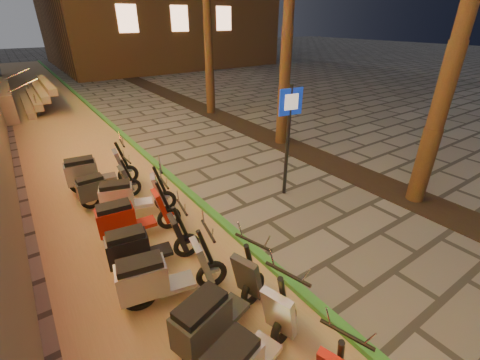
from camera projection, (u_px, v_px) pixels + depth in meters
ground at (413, 327)px, 4.70m from camera, size 120.00×120.00×0.00m
parking_strip at (81, 153)px, 10.68m from camera, size 3.40×60.00×0.01m
green_curb at (131, 142)px, 11.53m from camera, size 0.18×60.00×0.10m
planting_strip at (323, 160)px, 10.19m from camera, size 1.20×40.00×0.02m
pedestrian_sign at (289, 127)px, 7.48m from camera, size 0.60×0.13×2.74m
scooter_5 at (244, 359)px, 3.66m from camera, size 1.82×0.92×1.29m
scooter_6 at (216, 312)px, 4.27m from camera, size 1.76×0.93×1.25m
scooter_7 at (160, 277)px, 4.87m from camera, size 1.72×0.77×1.21m
scooter_8 at (143, 246)px, 5.57m from camera, size 1.63×0.68×1.14m
scooter_9 at (130, 218)px, 6.34m from camera, size 1.65×0.63×1.16m
scooter_10 at (129, 197)px, 7.11m from camera, size 1.62×0.85×1.15m
scooter_11 at (102, 188)px, 7.58m from camera, size 1.47×0.52×1.04m
scooter_12 at (93, 172)px, 8.17m from camera, size 1.75×0.68×1.23m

